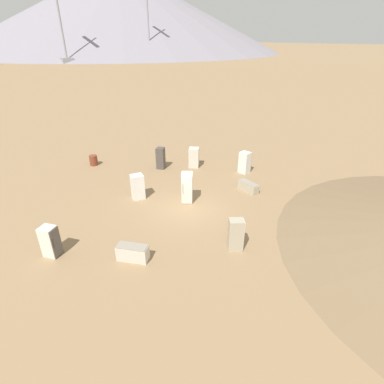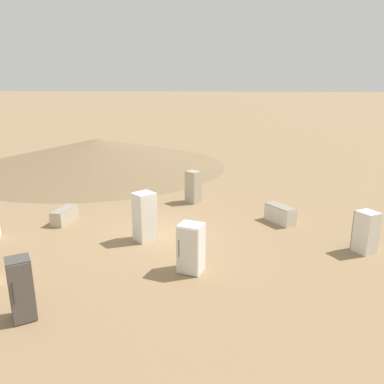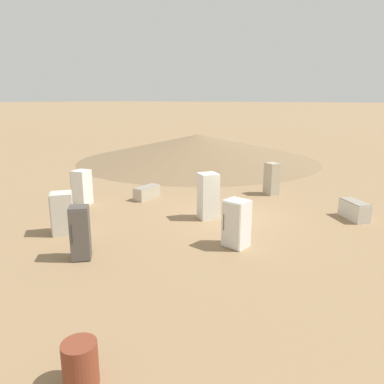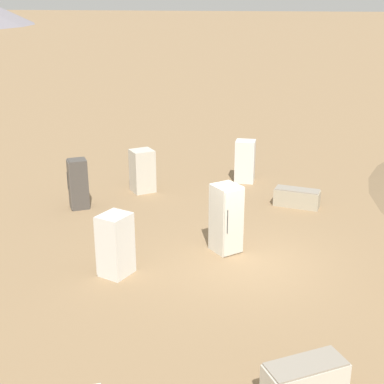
# 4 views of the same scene
# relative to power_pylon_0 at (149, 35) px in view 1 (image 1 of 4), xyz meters

# --- Properties ---
(ground_plane) EXTENTS (1000.00, 1000.00, 0.00)m
(ground_plane) POSITION_rel_power_pylon_0_xyz_m (119.49, -59.12, -10.15)
(ground_plane) COLOR #937551
(mountain_ridge_0) EXTENTS (211.47, 211.47, 50.54)m
(mountain_ridge_0) POSITION_rel_power_pylon_0_xyz_m (-85.38, 23.13, 15.13)
(mountain_ridge_0) COLOR gray
(mountain_ridge_0) RESTS_ON ground_plane
(power_pylon_0) EXTENTS (11.42, 3.92, 32.63)m
(power_pylon_0) POSITION_rel_power_pylon_0_xyz_m (0.00, 0.00, 0.00)
(power_pylon_0) COLOR gray
(power_pylon_0) RESTS_ON ground_plane
(power_pylon_1) EXTENTS (12.24, 4.20, 34.97)m
(power_pylon_1) POSITION_rel_power_pylon_0_xyz_m (-1.57, -35.86, 0.73)
(power_pylon_1) COLOR gray
(power_pylon_1) RESTS_ON ground_plane
(discarded_fridge_0) EXTENTS (0.84, 0.90, 1.67)m
(discarded_fridge_0) POSITION_rel_power_pylon_0_xyz_m (124.11, -59.39, -9.31)
(discarded_fridge_0) COLOR #B2A88E
(discarded_fridge_0) RESTS_ON ground_plane
(discarded_fridge_1) EXTENTS (1.46, 1.43, 0.77)m
(discarded_fridge_1) POSITION_rel_power_pylon_0_xyz_m (122.03, -63.86, -9.76)
(discarded_fridge_1) COLOR beige
(discarded_fridge_1) RESTS_ON ground_plane
(discarded_fridge_2) EXTENTS (0.81, 0.86, 1.63)m
(discarded_fridge_2) POSITION_rel_power_pylon_0_xyz_m (116.63, -61.04, -9.33)
(discarded_fridge_2) COLOR white
(discarded_fridge_2) RESTS_ON ground_plane
(discarded_fridge_3) EXTENTS (0.85, 0.83, 1.64)m
(discarded_fridge_3) POSITION_rel_power_pylon_0_xyz_m (117.43, -52.50, -9.33)
(discarded_fridge_3) COLOR white
(discarded_fridge_3) RESTS_ON ground_plane
(discarded_fridge_4) EXTENTS (1.00, 0.98, 1.93)m
(discarded_fridge_4) POSITION_rel_power_pylon_0_xyz_m (118.79, -58.68, -9.18)
(discarded_fridge_4) COLOR silver
(discarded_fridge_4) RESTS_ON ground_plane
(discarded_fridge_5) EXTENTS (0.84, 0.84, 1.70)m
(discarded_fridge_5) POSITION_rel_power_pylon_0_xyz_m (113.08, -57.40, -9.30)
(discarded_fridge_5) COLOR #4C4742
(discarded_fridge_5) RESTS_ON ground_plane
(discarded_fridge_6) EXTENTS (0.94, 0.92, 1.55)m
(discarded_fridge_6) POSITION_rel_power_pylon_0_xyz_m (119.54, -66.89, -9.37)
(discarded_fridge_6) COLOR silver
(discarded_fridge_6) RESTS_ON ground_plane
(discarded_fridge_7) EXTENTS (1.09, 1.09, 1.57)m
(discarded_fridge_7) POSITION_rel_power_pylon_0_xyz_m (114.27, -55.03, -9.36)
(discarded_fridge_7) COLOR beige
(discarded_fridge_7) RESTS_ON ground_plane
(discarded_fridge_8) EXTENTS (1.53, 0.58, 0.62)m
(discarded_fridge_8) POSITION_rel_power_pylon_0_xyz_m (119.89, -54.44, -9.84)
(discarded_fridge_8) COLOR #B2A88E
(discarded_fridge_8) RESTS_ON ground_plane
(rusty_barrel) EXTENTS (0.63, 0.63, 0.82)m
(rusty_barrel) POSITION_rel_power_pylon_0_xyz_m (109.41, -61.60, -9.74)
(rusty_barrel) COLOR brown
(rusty_barrel) RESTS_ON ground_plane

